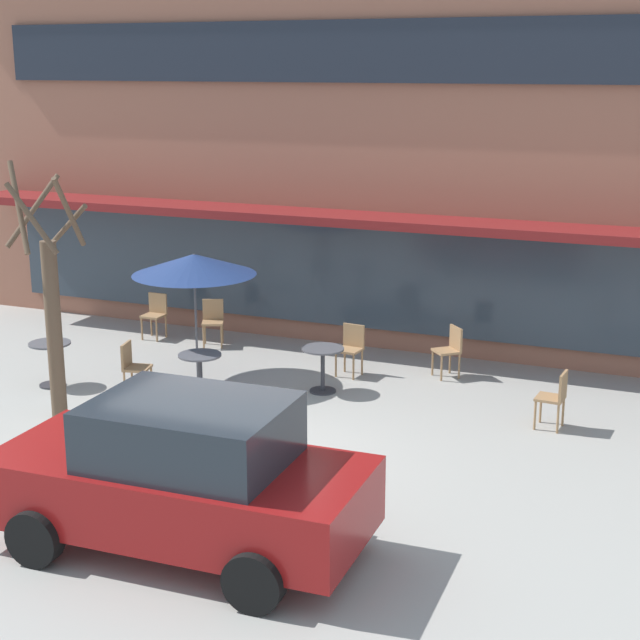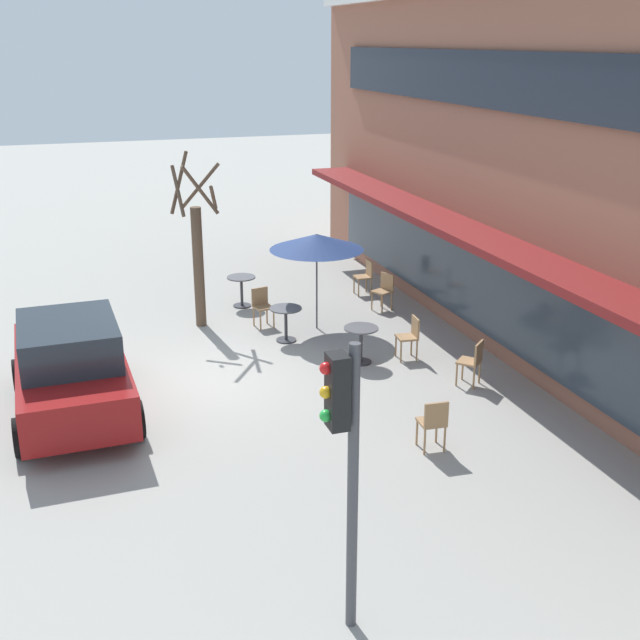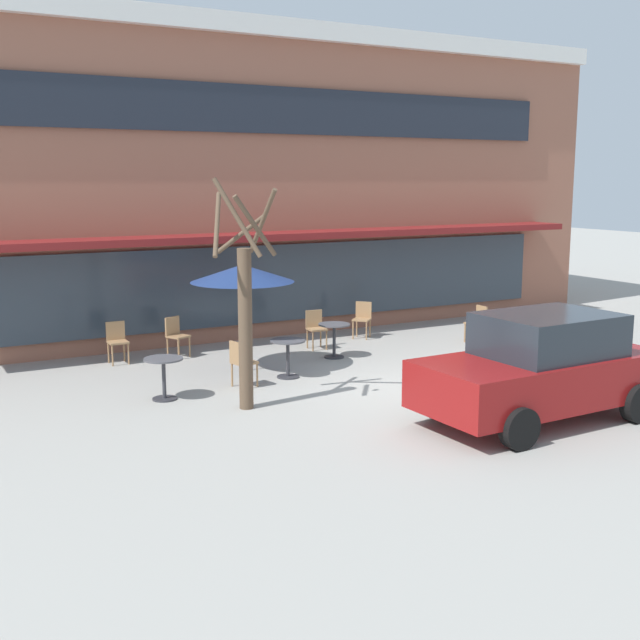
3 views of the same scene
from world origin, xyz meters
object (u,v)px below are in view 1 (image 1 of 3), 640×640
cafe_chair_2 (155,312)px  cafe_table_streetside (323,362)px  cafe_chair_1 (133,365)px  parked_sedan (183,476)px  cafe_table_near_wall (200,369)px  cafe_chair_3 (213,319)px  cafe_chair_0 (351,346)px  patio_umbrella_green_folded (194,264)px  cafe_table_by_tree (51,357)px  cafe_chair_5 (450,348)px  cafe_chair_4 (555,395)px  street_tree (52,308)px

cafe_chair_2 → cafe_table_streetside: bearing=-22.5°
cafe_chair_1 → parked_sedan: (3.46, -4.28, 0.35)m
cafe_table_near_wall → cafe_chair_3: cafe_chair_3 is taller
cafe_chair_0 → patio_umbrella_green_folded: bearing=-152.0°
cafe_table_streetside → cafe_table_by_tree: size_ratio=1.00×
cafe_chair_5 → parked_sedan: bearing=-98.5°
cafe_table_streetside → cafe_chair_5: cafe_chair_5 is taller
cafe_chair_0 → parked_sedan: 6.70m
cafe_chair_3 → cafe_chair_4: 7.15m
cafe_table_near_wall → cafe_chair_2: 3.90m
cafe_chair_3 → street_tree: street_tree is taller
cafe_chair_2 → street_tree: street_tree is taller
street_tree → cafe_chair_5: bearing=40.5°
cafe_table_near_wall → cafe_chair_1: size_ratio=0.85×
cafe_chair_3 → cafe_table_near_wall: bearing=-65.1°
cafe_chair_0 → street_tree: size_ratio=0.23×
cafe_chair_3 → cafe_chair_4: bearing=-16.4°
cafe_table_near_wall → cafe_chair_5: size_ratio=0.85×
cafe_table_near_wall → cafe_table_by_tree: same height
cafe_chair_0 → cafe_chair_4: bearing=-19.1°
cafe_chair_5 → cafe_chair_2: bearing=178.3°
cafe_chair_4 → parked_sedan: bearing=-120.6°
cafe_chair_5 → parked_sedan: 7.32m
cafe_chair_5 → street_tree: bearing=-139.5°
cafe_chair_0 → street_tree: bearing=-132.3°
cafe_chair_3 → cafe_chair_5: size_ratio=1.00×
patio_umbrella_green_folded → cafe_chair_5: (3.98, 1.81, -1.50)m
cafe_chair_1 → cafe_chair_4: size_ratio=1.00×
cafe_chair_3 → parked_sedan: parked_sedan is taller
cafe_chair_2 → cafe_chair_5: same height
cafe_chair_0 → cafe_chair_2: (-4.42, 0.74, 0.00)m
cafe_chair_3 → cafe_chair_5: (4.75, -0.16, 0.00)m
cafe_table_streetside → patio_umbrella_green_folded: size_ratio=0.35×
patio_umbrella_green_folded → cafe_chair_0: size_ratio=2.47×
cafe_table_by_tree → patio_umbrella_green_folded: bearing=31.1°
cafe_table_near_wall → parked_sedan: parked_sedan is taller
cafe_chair_2 → street_tree: 4.75m
cafe_chair_2 → street_tree: (1.03, -4.47, 1.22)m
patio_umbrella_green_folded → cafe_chair_0: patio_umbrella_green_folded is taller
patio_umbrella_green_folded → parked_sedan: 6.25m
street_tree → patio_umbrella_green_folded: bearing=67.3°
cafe_chair_2 → street_tree: bearing=-77.0°
cafe_table_by_tree → street_tree: 2.03m
cafe_chair_3 → cafe_chair_5: 4.75m
patio_umbrella_green_folded → cafe_chair_3: bearing=111.2°
cafe_chair_0 → street_tree: 5.19m
cafe_chair_5 → street_tree: (-5.02, -4.29, 1.22)m
cafe_chair_2 → parked_sedan: parked_sedan is taller
cafe_chair_4 → cafe_table_near_wall: bearing=-171.2°
cafe_table_streetside → cafe_chair_1: 3.11m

